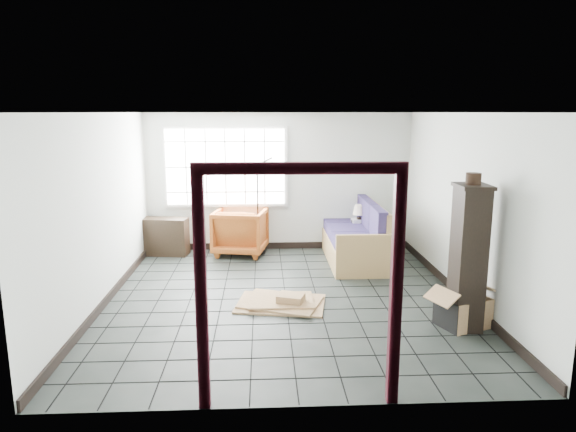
{
  "coord_description": "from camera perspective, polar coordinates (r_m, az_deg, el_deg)",
  "views": [
    {
      "loc": [
        -0.31,
        -6.93,
        2.6
      ],
      "look_at": [
        0.05,
        0.3,
        1.14
      ],
      "focal_mm": 32.0,
      "sensor_mm": 36.0,
      "label": 1
    }
  ],
  "objects": [
    {
      "name": "ground",
      "position": [
        7.41,
        -0.27,
        -9.13
      ],
      "size": [
        5.5,
        5.5,
        0.0
      ],
      "primitive_type": "plane",
      "color": "black",
      "rests_on": "ground"
    },
    {
      "name": "room_shell",
      "position": [
        7.02,
        -0.3,
        3.89
      ],
      "size": [
        5.02,
        5.52,
        2.61
      ],
      "color": "silver",
      "rests_on": "ground"
    },
    {
      "name": "window_panel",
      "position": [
        9.7,
        -6.95,
        5.44
      ],
      "size": [
        2.32,
        0.08,
        1.52
      ],
      "color": "silver",
      "rests_on": "ground"
    },
    {
      "name": "doorway_trim",
      "position": [
        4.41,
        1.31,
        -4.66
      ],
      "size": [
        1.8,
        0.08,
        2.2
      ],
      "color": "#350C15",
      "rests_on": "ground"
    },
    {
      "name": "futon_sofa",
      "position": [
        9.33,
        7.54,
        -2.41
      ],
      "size": [
        0.91,
        2.38,
        1.06
      ],
      "rotation": [
        0.0,
        0.0,
        -0.0
      ],
      "color": "olive",
      "rests_on": "ground"
    },
    {
      "name": "armchair",
      "position": [
        9.58,
        -5.29,
        -1.46
      ],
      "size": [
        1.06,
        1.01,
        0.94
      ],
      "primitive_type": "imported",
      "rotation": [
        0.0,
        0.0,
        2.95
      ],
      "color": "brown",
      "rests_on": "ground"
    },
    {
      "name": "side_table",
      "position": [
        9.73,
        7.64,
        -1.35
      ],
      "size": [
        0.6,
        0.6,
        0.56
      ],
      "rotation": [
        0.0,
        0.0,
        0.19
      ],
      "color": "black",
      "rests_on": "ground"
    },
    {
      "name": "table_lamp",
      "position": [
        9.59,
        7.92,
        0.58
      ],
      "size": [
        0.26,
        0.26,
        0.36
      ],
      "rotation": [
        0.0,
        0.0,
        -0.15
      ],
      "color": "black",
      "rests_on": "side_table"
    },
    {
      "name": "projector",
      "position": [
        9.67,
        7.84,
        -0.56
      ],
      "size": [
        0.26,
        0.21,
        0.09
      ],
      "rotation": [
        0.0,
        0.0,
        0.05
      ],
      "color": "silver",
      "rests_on": "side_table"
    },
    {
      "name": "floor_lamp",
      "position": [
        9.45,
        -2.58,
        1.45
      ],
      "size": [
        0.53,
        0.34,
        1.8
      ],
      "rotation": [
        0.0,
        0.0,
        0.24
      ],
      "color": "black",
      "rests_on": "ground"
    },
    {
      "name": "console_shelf",
      "position": [
        9.77,
        -13.64,
        -2.23
      ],
      "size": [
        0.93,
        0.47,
        0.69
      ],
      "rotation": [
        0.0,
        0.0,
        -0.14
      ],
      "color": "black",
      "rests_on": "ground"
    },
    {
      "name": "tall_shelf",
      "position": [
        6.55,
        19.39,
        -4.25
      ],
      "size": [
        0.39,
        0.5,
        1.78
      ],
      "rotation": [
        0.0,
        0.0,
        -0.04
      ],
      "color": "black",
      "rests_on": "ground"
    },
    {
      "name": "pot",
      "position": [
        6.37,
        19.91,
        3.92
      ],
      "size": [
        0.18,
        0.18,
        0.13
      ],
      "rotation": [
        0.0,
        0.0,
        -0.04
      ],
      "color": "black",
      "rests_on": "tall_shelf"
    },
    {
      "name": "open_box",
      "position": [
        6.81,
        18.85,
        -9.99
      ],
      "size": [
        1.0,
        0.74,
        0.51
      ],
      "rotation": [
        0.0,
        0.0,
        0.37
      ],
      "color": "olive",
      "rests_on": "ground"
    },
    {
      "name": "cardboard_pile",
      "position": [
        7.15,
        -0.65,
        -9.5
      ],
      "size": [
        1.31,
        1.09,
        0.17
      ],
      "rotation": [
        0.0,
        0.0,
        -0.22
      ],
      "color": "olive",
      "rests_on": "ground"
    }
  ]
}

